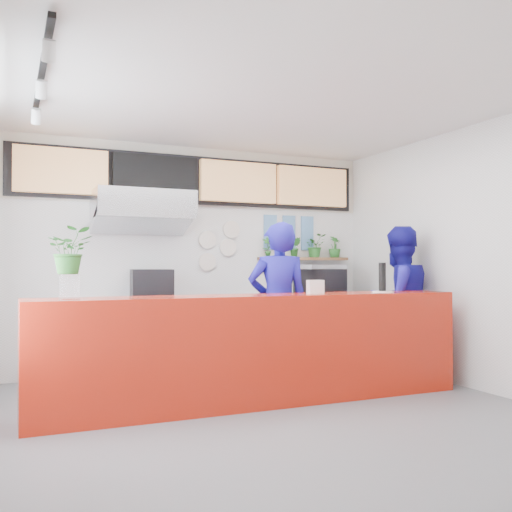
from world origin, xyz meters
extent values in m
plane|color=slate|center=(0.00, 0.00, 0.00)|extent=(5.00, 5.00, 0.00)
plane|color=silver|center=(0.00, 0.00, 3.00)|extent=(5.00, 5.00, 0.00)
plane|color=white|center=(0.00, 2.50, 1.50)|extent=(5.00, 0.00, 5.00)
plane|color=white|center=(2.50, 0.00, 1.50)|extent=(0.00, 5.00, 5.00)
cube|color=#B01D0C|center=(0.00, 0.40, 0.55)|extent=(4.50, 0.60, 1.10)
cube|color=beige|center=(0.00, 2.49, 2.60)|extent=(5.00, 0.02, 0.80)
cube|color=#B2B5BA|center=(-0.80, 2.20, 0.45)|extent=(1.80, 0.60, 0.90)
cube|color=black|center=(-0.68, 2.20, 1.13)|extent=(0.56, 0.56, 0.45)
cube|color=#B2B5BA|center=(-0.80, 2.15, 2.15)|extent=(1.20, 0.70, 0.35)
cube|color=#B2B5BA|center=(-0.80, 2.15, 1.95)|extent=(1.20, 0.69, 0.31)
cube|color=#B2B5BA|center=(1.50, 2.20, 0.45)|extent=(1.80, 0.60, 0.90)
cube|color=black|center=(1.74, 2.20, 1.12)|extent=(0.83, 0.71, 0.45)
cube|color=#B5B7BD|center=(1.74, 2.20, 1.38)|extent=(0.75, 0.59, 0.06)
cube|color=brown|center=(1.60, 2.40, 1.50)|extent=(1.40, 0.18, 0.04)
cube|color=tan|center=(-1.75, 2.38, 2.55)|extent=(1.10, 0.10, 0.55)
cube|color=black|center=(-0.59, 2.38, 2.55)|extent=(1.10, 0.10, 0.55)
cube|color=tan|center=(0.57, 2.38, 2.55)|extent=(1.10, 0.10, 0.55)
cube|color=tan|center=(1.73, 2.38, 2.55)|extent=(1.10, 0.10, 0.55)
cube|color=black|center=(0.00, 2.46, 2.55)|extent=(4.80, 0.04, 0.65)
cube|color=black|center=(-2.10, 0.00, 2.94)|extent=(0.05, 2.40, 0.04)
cylinder|color=silver|center=(0.15, 2.47, 1.75)|extent=(0.24, 0.03, 0.24)
cylinder|color=silver|center=(0.45, 2.47, 1.65)|extent=(0.24, 0.03, 0.24)
cylinder|color=silver|center=(0.15, 2.47, 1.45)|extent=(0.24, 0.03, 0.24)
cylinder|color=silver|center=(0.50, 2.47, 1.90)|extent=(0.24, 0.03, 0.24)
cube|color=#598CBF|center=(1.10, 2.48, 2.00)|extent=(0.20, 0.02, 0.25)
cube|color=#598CBF|center=(1.40, 2.48, 2.00)|extent=(0.20, 0.02, 0.25)
cube|color=#598CBF|center=(1.70, 2.48, 2.00)|extent=(0.20, 0.02, 0.25)
cube|color=#598CBF|center=(1.10, 2.48, 1.75)|extent=(0.20, 0.02, 0.25)
cube|color=#598CBF|center=(1.40, 2.48, 1.75)|extent=(0.20, 0.02, 0.25)
cube|color=#598CBF|center=(1.70, 2.48, 1.75)|extent=(0.20, 0.02, 0.25)
imported|color=#18148E|center=(0.44, 0.86, 0.94)|extent=(0.78, 0.61, 1.88)
imported|color=#18148E|center=(2.11, 0.88, 0.94)|extent=(0.94, 0.74, 1.89)
imported|color=#266724|center=(1.02, 2.40, 1.66)|extent=(0.17, 0.13, 0.28)
imported|color=#266724|center=(1.46, 2.40, 1.66)|extent=(0.18, 0.16, 0.29)
imported|color=#266724|center=(1.79, 2.40, 1.69)|extent=(0.31, 0.27, 0.34)
imported|color=#266724|center=(2.12, 2.40, 1.68)|extent=(0.22, 0.21, 0.32)
cylinder|color=silver|center=(-1.84, 0.35, 1.21)|extent=(0.23, 0.23, 0.22)
imported|color=#266724|center=(-1.84, 0.35, 1.53)|extent=(0.38, 0.33, 0.42)
cube|color=white|center=(0.64, 0.38, 1.17)|extent=(0.17, 0.12, 0.14)
cylinder|color=white|center=(1.46, 0.32, 1.11)|extent=(0.27, 0.27, 0.02)
cylinder|color=black|center=(1.46, 0.32, 1.27)|extent=(0.10, 0.10, 0.31)
camera|label=1|loc=(-2.34, -4.89, 1.39)|focal=40.00mm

